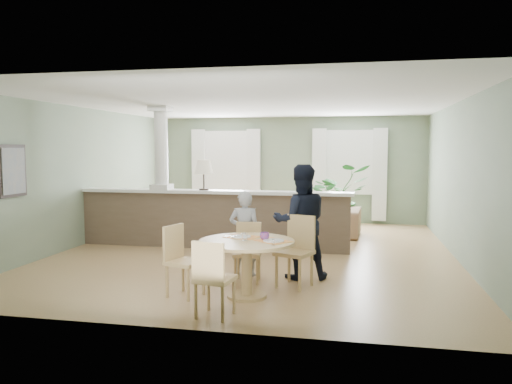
% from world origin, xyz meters
% --- Properties ---
extents(ground, '(8.00, 8.00, 0.00)m').
position_xyz_m(ground, '(0.00, 0.00, 0.00)').
color(ground, tan).
rests_on(ground, ground).
extents(room_shell, '(7.02, 8.02, 2.71)m').
position_xyz_m(room_shell, '(-0.03, 0.63, 1.81)').
color(room_shell, gray).
rests_on(room_shell, ground).
extents(pony_wall, '(5.32, 0.38, 2.70)m').
position_xyz_m(pony_wall, '(-0.99, 0.20, 0.71)').
color(pony_wall, brown).
rests_on(pony_wall, ground).
extents(sofa, '(2.98, 1.30, 0.85)m').
position_xyz_m(sofa, '(0.42, 2.07, 0.43)').
color(sofa, brown).
rests_on(sofa, ground).
extents(houseplant, '(1.80, 1.72, 1.54)m').
position_xyz_m(houseplant, '(1.37, 2.79, 0.77)').
color(houseplant, '#266128').
rests_on(houseplant, ground).
extents(dining_table, '(1.22, 1.22, 0.83)m').
position_xyz_m(dining_table, '(0.45, -2.75, 0.59)').
color(dining_table, tan).
rests_on(dining_table, ground).
extents(chair_far_boy, '(0.41, 0.41, 0.84)m').
position_xyz_m(chair_far_boy, '(0.29, -1.98, 0.46)').
color(chair_far_boy, tan).
rests_on(chair_far_boy, ground).
extents(chair_far_man, '(0.57, 0.57, 0.97)m').
position_xyz_m(chair_far_man, '(1.00, -2.08, 0.54)').
color(chair_far_man, tan).
rests_on(chair_far_man, ground).
extents(chair_near, '(0.46, 0.46, 0.89)m').
position_xyz_m(chair_near, '(0.24, -3.61, 0.49)').
color(chair_near, tan).
rests_on(chair_near, ground).
extents(chair_side, '(0.52, 0.52, 0.91)m').
position_xyz_m(chair_side, '(-0.41, -2.84, 0.50)').
color(chair_side, tan).
rests_on(chair_side, ground).
extents(child_person, '(0.49, 0.35, 1.27)m').
position_xyz_m(child_person, '(0.17, -1.69, 0.64)').
color(child_person, '#98989D').
rests_on(child_person, ground).
extents(man_person, '(0.94, 0.81, 1.67)m').
position_xyz_m(man_person, '(1.01, -1.67, 0.84)').
color(man_person, black).
rests_on(man_person, ground).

